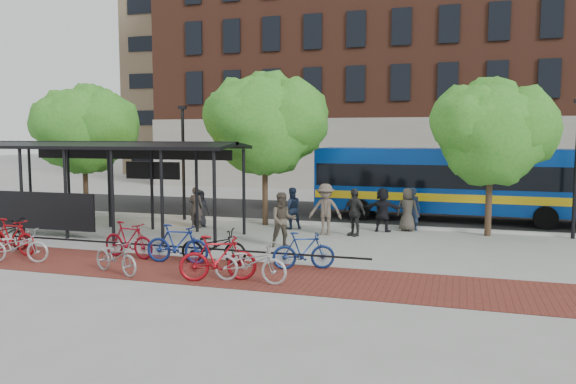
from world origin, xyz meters
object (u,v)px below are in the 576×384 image
(bus_shelter, at_px, (107,157))
(pedestrian_3, at_px, (325,209))
(lamp_post_left, at_px, (183,159))
(pedestrian_7, at_px, (413,209))
(pedestrian_8, at_px, (283,220))
(lamp_post_right, at_px, (576,165))
(bike_11, at_px, (304,251))
(pedestrian_6, at_px, (408,209))
(bike_7, at_px, (177,244))
(bike_8, at_px, (214,246))
(bike_1, at_px, (12,237))
(tree_c, at_px, (494,129))
(bike_6, at_px, (116,257))
(tree_b, at_px, (267,120))
(pedestrian_1, at_px, (196,207))
(bus, at_px, (450,179))
(bike_5, at_px, (128,240))
(bike_0, at_px, (5,233))
(pedestrian_0, at_px, (200,208))
(bike_9, at_px, (218,258))
(pedestrian_4, at_px, (354,212))
(pedestrian_5, at_px, (383,210))
(tree_a, at_px, (86,126))
(bike_10, at_px, (250,262))
(bike_2, at_px, (16,246))
(pedestrian_2, at_px, (292,208))

(bus_shelter, height_order, pedestrian_3, bus_shelter)
(pedestrian_3, bearing_deg, lamp_post_left, 163.28)
(pedestrian_7, relative_size, pedestrian_8, 0.91)
(lamp_post_right, xyz_separation_m, bike_11, (-8.28, -7.56, -2.21))
(pedestrian_6, bearing_deg, bike_7, 58.59)
(bike_8, bearing_deg, bike_1, 89.79)
(bus_shelter, bearing_deg, tree_c, 15.06)
(bus_shelter, distance_m, pedestrian_3, 8.67)
(bike_6, distance_m, pedestrian_7, 12.18)
(bike_1, bearing_deg, tree_b, -31.44)
(pedestrian_1, bearing_deg, bus, -157.11)
(bike_5, distance_m, bike_11, 5.62)
(bike_0, bearing_deg, bike_8, -86.81)
(pedestrian_0, bearing_deg, bike_9, -109.58)
(pedestrian_7, bearing_deg, pedestrian_4, 57.68)
(bike_6, height_order, bike_11, bike_11)
(tree_c, relative_size, pedestrian_5, 3.38)
(pedestrian_5, xyz_separation_m, pedestrian_7, (1.11, 0.73, -0.01))
(bike_1, bearing_deg, pedestrian_0, -21.98)
(tree_c, height_order, pedestrian_6, tree_c)
(bike_11, xyz_separation_m, pedestrian_4, (0.40, 5.76, 0.37))
(pedestrian_1, bearing_deg, bike_8, 116.01)
(bus_shelter, xyz_separation_m, pedestrian_0, (2.71, 2.45, -2.22))
(pedestrian_3, bearing_deg, tree_a, 170.63)
(bike_9, bearing_deg, bike_6, 69.33)
(bike_9, distance_m, pedestrian_0, 8.96)
(bike_1, xyz_separation_m, pedestrian_7, (11.89, 8.61, 0.28))
(bike_10, height_order, pedestrian_5, pedestrian_5)
(bike_5, distance_m, bike_9, 4.19)
(tree_a, bearing_deg, bike_8, -36.86)
(bike_7, distance_m, pedestrian_0, 6.72)
(tree_b, height_order, pedestrian_5, tree_b)
(bus_shelter, height_order, bike_2, bus_shelter)
(pedestrian_2, bearing_deg, lamp_post_left, -39.65)
(bike_7, height_order, bike_9, bike_9)
(lamp_post_right, height_order, bike_1, lamp_post_right)
(bike_11, bearing_deg, tree_a, 37.80)
(tree_b, xyz_separation_m, pedestrian_5, (4.93, -0.28, -3.58))
(tree_a, xyz_separation_m, bike_6, (7.83, -9.35, -3.75))
(tree_a, bearing_deg, bike_2, -65.29)
(tree_b, xyz_separation_m, bus, (7.43, 3.58, -2.60))
(bus, relative_size, pedestrian_2, 7.09)
(pedestrian_2, height_order, pedestrian_4, pedestrian_4)
(tree_c, bearing_deg, tree_a, 180.00)
(lamp_post_right, distance_m, pedestrian_5, 7.24)
(bike_9, height_order, bike_10, bike_9)
(pedestrian_5, bearing_deg, bike_0, 38.36)
(tree_a, relative_size, bike_0, 3.08)
(bike_7, xyz_separation_m, pedestrian_1, (-2.37, 6.01, 0.27))
(pedestrian_1, xyz_separation_m, pedestrian_6, (8.43, 1.80, 0.01))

